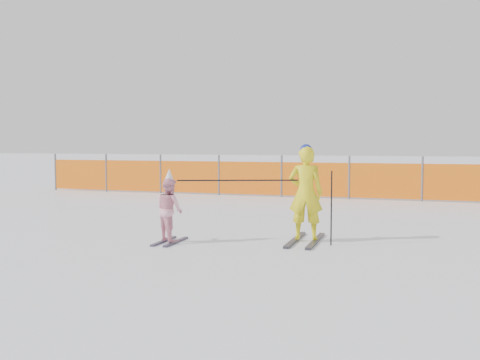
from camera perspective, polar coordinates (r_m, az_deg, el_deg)
name	(u,v)px	position (r m, az deg, el deg)	size (l,w,h in m)	color
ground	(231,244)	(8.68, -1.01, -6.82)	(120.00, 120.00, 0.00)	white
adult	(306,193)	(8.83, 7.02, -1.44)	(0.60, 1.42, 1.61)	black
child	(169,209)	(8.79, -7.53, -3.06)	(0.63, 0.85, 1.21)	black
ski_poles	(272,191)	(8.63, 3.45, -1.14)	(2.45, 0.68, 1.19)	black
safety_fence	(273,178)	(16.13, 3.56, 0.18)	(15.65, 0.06, 1.25)	#595960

